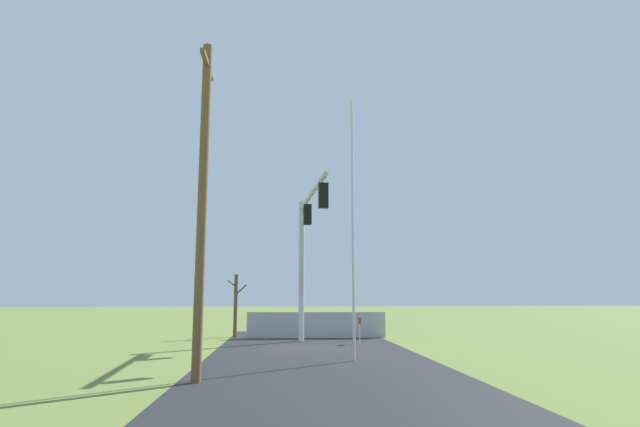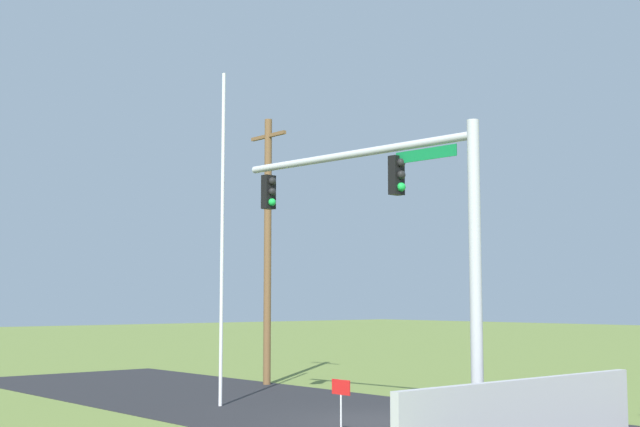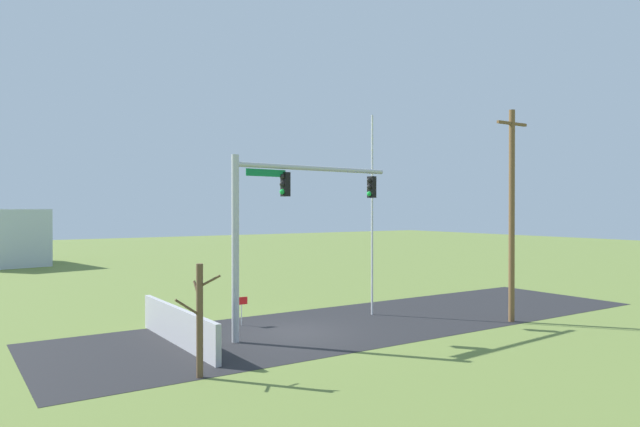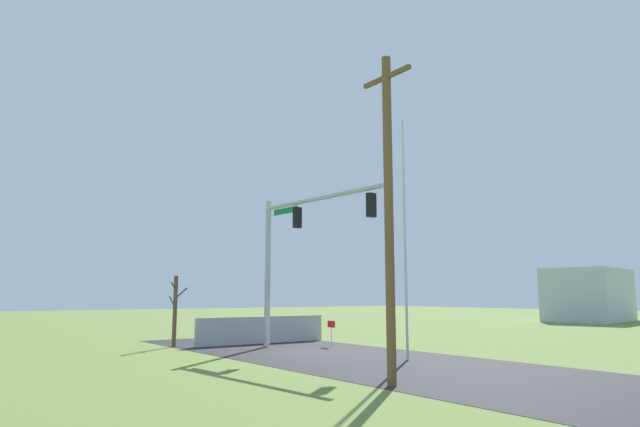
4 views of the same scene
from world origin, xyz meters
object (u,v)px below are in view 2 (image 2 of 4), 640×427
Objects in this scene: signal_mast at (405,217)px; flagpole at (222,237)px; utility_pole at (268,245)px; open_sign at (341,394)px.

flagpole is (-5.76, -1.38, -0.23)m from signal_mast.
utility_pole reaches higher than open_sign.
utility_pole is 7.67× the size of open_sign.
signal_mast is at bearing -18.75° from utility_pole.
flagpole is 6.24m from utility_pole.
utility_pole is at bearing 161.25° from signal_mast.
utility_pole is (-4.08, 4.72, 0.15)m from flagpole.
flagpole is 7.38m from open_sign.
open_sign is at bearing -10.39° from flagpole.
flagpole reaches higher than utility_pole.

